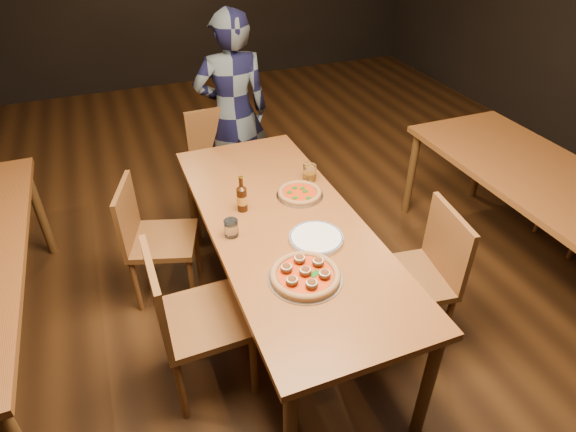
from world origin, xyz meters
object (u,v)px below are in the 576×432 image
object	(u,v)px
table_main	(285,232)
chair_main_sw	(163,239)
table_right	(550,190)
water_glass	(231,228)
chair_main_e	(409,278)
pizza_margherita	(300,193)
beer_bottle	(242,199)
amber_glass	(310,173)
diner	(233,114)
pizza_meatball	(305,275)
plate_stack	(316,239)
chair_main_nw	(204,317)
chair_end	(223,168)

from	to	relation	value
table_main	chair_main_sw	bearing A→B (deg)	139.83
table_right	water_glass	size ratio (longest dim) A/B	21.58
chair_main_e	pizza_margherita	xyz separation A→B (m)	(-0.42, 0.58, 0.32)
beer_bottle	water_glass	bearing A→B (deg)	-121.20
water_glass	amber_glass	distance (m)	0.70
pizza_margherita	diner	xyz separation A→B (m)	(-0.05, 1.22, 0.01)
table_right	diner	distance (m)	2.27
chair_main_e	water_glass	bearing A→B (deg)	-103.78
pizza_margherita	pizza_meatball	bearing A→B (deg)	-110.58
table_main	pizza_meatball	world-z (taller)	pizza_meatball
table_right	pizza_margherita	distance (m)	1.58
table_right	chair_main_e	distance (m)	1.14
chair_main_e	plate_stack	size ratio (longest dim) A/B	3.26
chair_main_nw	chair_main_sw	world-z (taller)	chair_main_nw
chair_main_sw	water_glass	bearing A→B (deg)	-131.47
plate_stack	water_glass	world-z (taller)	water_glass
chair_main_sw	beer_bottle	distance (m)	0.68
chair_main_nw	water_glass	size ratio (longest dim) A/B	10.11
table_right	chair_main_nw	xyz separation A→B (m)	(-2.23, -0.05, -0.21)
table_right	water_glass	world-z (taller)	water_glass
amber_glass	diner	size ratio (longest dim) A/B	0.07
table_main	chair_main_e	xyz separation A→B (m)	(0.60, -0.37, -0.23)
water_glass	pizza_margherita	bearing A→B (deg)	24.85
pizza_margherita	diner	world-z (taller)	diner
table_main	chair_main_e	bearing A→B (deg)	-31.43
chair_main_nw	table_right	bearing A→B (deg)	-89.43
chair_end	beer_bottle	bearing A→B (deg)	-99.98
chair_end	water_glass	xyz separation A→B (m)	(-0.26, -1.22, 0.35)
chair_main_sw	chair_main_e	size ratio (longest dim) A/B	0.95
pizza_margherita	amber_glass	xyz separation A→B (m)	(0.12, 0.14, 0.03)
pizza_meatball	diner	bearing A→B (deg)	83.94
chair_main_sw	plate_stack	size ratio (longest dim) A/B	3.10
chair_main_e	beer_bottle	size ratio (longest dim) A/B	4.30
chair_main_sw	water_glass	distance (m)	0.72
chair_main_sw	chair_end	world-z (taller)	chair_end
chair_main_nw	pizza_margherita	world-z (taller)	chair_main_nw
chair_main_sw	plate_stack	xyz separation A→B (m)	(0.71, -0.73, 0.34)
pizza_meatball	pizza_margherita	size ratio (longest dim) A/B	1.28
table_main	amber_glass	distance (m)	0.48
chair_end	chair_main_nw	bearing A→B (deg)	-110.84
chair_main_e	beer_bottle	world-z (taller)	beer_bottle
plate_stack	amber_glass	bearing A→B (deg)	69.69
plate_stack	beer_bottle	world-z (taller)	beer_bottle
table_main	pizza_margherita	xyz separation A→B (m)	(0.18, 0.21, 0.09)
beer_bottle	pizza_margherita	bearing A→B (deg)	3.09
pizza_margherita	beer_bottle	xyz separation A→B (m)	(-0.35, -0.02, 0.06)
table_right	chair_main_sw	world-z (taller)	chair_main_sw
table_main	chair_main_e	world-z (taller)	chair_main_e
pizza_meatball	beer_bottle	bearing A→B (deg)	99.12
chair_main_nw	plate_stack	world-z (taller)	chair_main_nw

